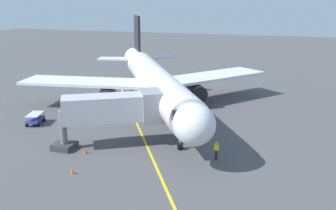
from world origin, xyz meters
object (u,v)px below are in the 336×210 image
object	(u,v)px
airplane	(154,81)
belt_loader_portside	(186,83)
baggage_cart_near_nose	(35,119)
jet_bridge	(121,109)
safety_cone_nose_left	(85,151)
ground_crew_loader	(110,94)
ground_crew_marshaller	(216,150)
safety_cone_nose_right	(72,171)
ground_crew_wing_walker	(195,116)

from	to	relation	value
airplane	belt_loader_portside	xyz separation A→B (m)	(-0.31, -14.11, -3.29)
airplane	baggage_cart_near_nose	xyz separation A→B (m)	(11.29, 9.62, -3.35)
jet_bridge	baggage_cart_near_nose	bearing A→B (deg)	-12.91
jet_bridge	airplane	bearing A→B (deg)	-85.23
jet_bridge	safety_cone_nose_left	bearing A→B (deg)	53.35
belt_loader_portside	baggage_cart_near_nose	bearing A→B (deg)	63.96
ground_crew_loader	baggage_cart_near_nose	xyz separation A→B (m)	(3.31, 12.88, -0.23)
airplane	ground_crew_marshaller	distance (m)	17.24
safety_cone_nose_left	belt_loader_portside	bearing A→B (deg)	-93.18
safety_cone_nose_right	ground_crew_wing_walker	bearing A→B (deg)	-111.74
ground_crew_marshaller	safety_cone_nose_right	size ratio (longest dim) A/B	3.11
airplane	safety_cone_nose_right	distance (m)	20.24
ground_crew_loader	safety_cone_nose_right	size ratio (longest dim) A/B	3.11
airplane	baggage_cart_near_nose	size ratio (longest dim) A/B	12.68
baggage_cart_near_nose	ground_crew_loader	bearing A→B (deg)	-104.41
jet_bridge	ground_crew_marshaller	distance (m)	10.13
ground_crew_loader	safety_cone_nose_left	world-z (taller)	ground_crew_loader
jet_bridge	baggage_cart_near_nose	distance (m)	13.03
ground_crew_wing_walker	ground_crew_loader	xyz separation A→B (m)	(14.31, -6.94, 0.00)
ground_crew_marshaller	ground_crew_loader	world-z (taller)	same
ground_crew_wing_walker	airplane	bearing A→B (deg)	-30.19
jet_bridge	safety_cone_nose_left	size ratio (longest dim) A/B	19.62
ground_crew_marshaller	jet_bridge	bearing A→B (deg)	-3.98
ground_crew_loader	safety_cone_nose_right	distance (m)	24.45
ground_crew_loader	safety_cone_nose_left	size ratio (longest dim) A/B	3.11
baggage_cart_near_nose	belt_loader_portside	world-z (taller)	belt_loader_portside
ground_crew_wing_walker	safety_cone_nose_right	bearing A→B (deg)	68.26
belt_loader_portside	safety_cone_nose_right	xyz separation A→B (m)	(0.44, 34.00, -0.44)
baggage_cart_near_nose	safety_cone_nose_left	size ratio (longest dim) A/B	5.24
ground_crew_marshaller	safety_cone_nose_right	bearing A→B (deg)	31.91
ground_crew_wing_walker	safety_cone_nose_right	world-z (taller)	ground_crew_wing_walker
ground_crew_marshaller	safety_cone_nose_left	world-z (taller)	ground_crew_marshaller
ground_crew_marshaller	belt_loader_portside	world-z (taller)	belt_loader_portside
airplane	ground_crew_loader	bearing A→B (deg)	-22.17
ground_crew_marshaller	baggage_cart_near_nose	size ratio (longest dim) A/B	0.59
airplane	baggage_cart_near_nose	distance (m)	15.21
ground_crew_loader	safety_cone_nose_left	xyz separation A→B (m)	(-6.63, 18.91, -0.61)
jet_bridge	safety_cone_nose_right	xyz separation A→B (m)	(1.17, 7.44, -3.49)
ground_crew_loader	belt_loader_portside	world-z (taller)	belt_loader_portside
ground_crew_wing_walker	belt_loader_portside	distance (m)	18.79
ground_crew_marshaller	ground_crew_wing_walker	xyz separation A→B (m)	(4.40, -9.44, 0.00)
airplane	ground_crew_wing_walker	bearing A→B (deg)	149.81
jet_bridge	ground_crew_marshaller	size ratio (longest dim) A/B	6.31
airplane	ground_crew_wing_walker	world-z (taller)	airplane
jet_bridge	baggage_cart_near_nose	size ratio (longest dim) A/B	3.75
jet_bridge	ground_crew_wing_walker	bearing A→B (deg)	-121.12
ground_crew_marshaller	safety_cone_nose_left	size ratio (longest dim) A/B	3.11
jet_bridge	ground_crew_wing_walker	world-z (taller)	jet_bridge
ground_crew_marshaller	belt_loader_portside	distance (m)	29.17
ground_crew_loader	belt_loader_portside	xyz separation A→B (m)	(-8.29, -10.86, -0.17)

